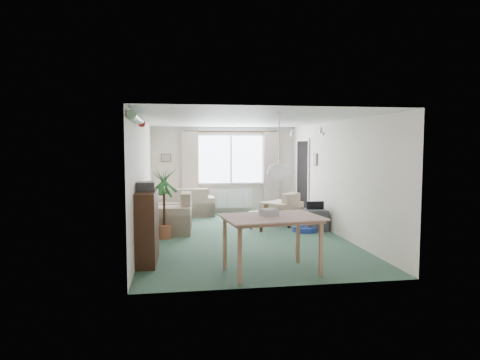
{
  "coord_description": "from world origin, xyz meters",
  "views": [
    {
      "loc": [
        -1.41,
        -8.69,
        1.89
      ],
      "look_at": [
        0.0,
        0.3,
        1.15
      ],
      "focal_mm": 32.0,
      "sensor_mm": 36.0,
      "label": 1
    }
  ],
  "objects": [
    {
      "name": "tv_cube",
      "position": [
        1.7,
        0.35,
        0.23
      ],
      "size": [
        0.47,
        0.52,
        0.47
      ],
      "primitive_type": "cube",
      "rotation": [
        0.0,
        0.0,
        -0.01
      ],
      "color": "#3E3F44",
      "rests_on": "ground"
    },
    {
      "name": "photo_frame",
      "position": [
        0.66,
        0.71,
        0.48
      ],
      "size": [
        0.12,
        0.06,
        0.16
      ],
      "primitive_type": "cube",
      "rotation": [
        0.0,
        0.0,
        0.37
      ],
      "color": "brown",
      "rests_on": "coffee_table"
    },
    {
      "name": "curtain_rod",
      "position": [
        0.2,
        3.15,
        2.27
      ],
      "size": [
        2.6,
        0.03,
        0.03
      ],
      "primitive_type": "cube",
      "color": "black"
    },
    {
      "name": "bauble_cluster_b",
      "position": [
        1.6,
        -0.3,
        2.22
      ],
      "size": [
        0.2,
        0.2,
        0.2
      ],
      "primitive_type": "sphere",
      "color": "silver"
    },
    {
      "name": "gift_box",
      "position": [
        -0.01,
        -2.53,
        0.89
      ],
      "size": [
        0.29,
        0.25,
        0.12
      ],
      "primitive_type": "cube",
      "rotation": [
        0.0,
        0.0,
        0.33
      ],
      "color": "#B0B2BC",
      "rests_on": "dining_table"
    },
    {
      "name": "sofa",
      "position": [
        -1.1,
        2.75,
        0.38
      ],
      "size": [
        1.53,
        0.83,
        0.76
      ],
      "primitive_type": "cube",
      "rotation": [
        0.0,
        0.0,
        3.16
      ],
      "color": "#C4AC94",
      "rests_on": "ground"
    },
    {
      "name": "houseplant",
      "position": [
        -1.6,
        0.02,
        0.73
      ],
      "size": [
        0.82,
        0.82,
        1.45
      ],
      "primitive_type": "cylinder",
      "rotation": [
        0.0,
        0.0,
        -0.4
      ],
      "color": "#255C1F",
      "rests_on": "ground"
    },
    {
      "name": "pendant_lamp",
      "position": [
        0.2,
        -2.3,
        1.48
      ],
      "size": [
        0.36,
        0.36,
        0.36
      ],
      "primitive_type": "sphere",
      "color": "white"
    },
    {
      "name": "pet_bed",
      "position": [
        1.44,
        0.25,
        0.05
      ],
      "size": [
        0.7,
        0.7,
        0.11
      ],
      "primitive_type": "cylinder",
      "rotation": [
        0.0,
        0.0,
        -0.37
      ],
      "color": "#22509F",
      "rests_on": "ground"
    },
    {
      "name": "dining_table",
      "position": [
        0.02,
        -2.6,
        0.41
      ],
      "size": [
        1.43,
        1.06,
        0.83
      ],
      "primitive_type": "cube",
      "rotation": [
        0.0,
        0.0,
        0.14
      ],
      "color": "tan",
      "rests_on": "ground"
    },
    {
      "name": "armchair_left",
      "position": [
        -1.5,
        0.57,
        0.44
      ],
      "size": [
        0.99,
        1.04,
        0.87
      ],
      "primitive_type": "cube",
      "rotation": [
        0.0,
        0.0,
        -1.65
      ],
      "color": "beige",
      "rests_on": "ground"
    },
    {
      "name": "window",
      "position": [
        0.2,
        3.23,
        1.5
      ],
      "size": [
        1.8,
        0.03,
        1.3
      ],
      "primitive_type": "cube",
      "color": "white"
    },
    {
      "name": "radiator",
      "position": [
        0.2,
        3.19,
        0.4
      ],
      "size": [
        1.2,
        0.1,
        0.55
      ],
      "primitive_type": "cube",
      "color": "white"
    },
    {
      "name": "coffee_table",
      "position": [
        0.75,
        0.7,
        0.2
      ],
      "size": [
        1.01,
        0.82,
        0.4
      ],
      "primitive_type": "cube",
      "rotation": [
        0.0,
        0.0,
        0.43
      ],
      "color": "black",
      "rests_on": "ground"
    },
    {
      "name": "ground",
      "position": [
        0.0,
        0.0,
        0.0
      ],
      "size": [
        6.5,
        6.5,
        0.0
      ],
      "primitive_type": "plane",
      "color": "#31523F"
    },
    {
      "name": "bauble_cluster_a",
      "position": [
        1.3,
        0.9,
        2.22
      ],
      "size": [
        0.2,
        0.2,
        0.2
      ],
      "primitive_type": "sphere",
      "color": "silver"
    },
    {
      "name": "armchair_corner",
      "position": [
        1.23,
        1.51,
        0.36
      ],
      "size": [
        1.11,
        1.11,
        0.73
      ],
      "primitive_type": "cube",
      "rotation": [
        0.0,
        0.0,
        3.81
      ],
      "color": "beige",
      "rests_on": "ground"
    },
    {
      "name": "wall_picture_right",
      "position": [
        1.98,
        1.2,
        1.55
      ],
      "size": [
        0.03,
        0.24,
        0.3
      ],
      "primitive_type": "cube",
      "color": "brown"
    },
    {
      "name": "hifi_box",
      "position": [
        -1.87,
        -1.67,
        1.23
      ],
      "size": [
        0.32,
        0.38,
        0.14
      ],
      "primitive_type": "cube",
      "rotation": [
        0.0,
        0.0,
        0.11
      ],
      "color": "#333337",
      "rests_on": "bookshelf"
    },
    {
      "name": "wall_picture_back",
      "position": [
        -1.6,
        3.23,
        1.55
      ],
      "size": [
        0.28,
        0.03,
        0.22
      ],
      "primitive_type": "cube",
      "color": "brown"
    },
    {
      "name": "bookshelf",
      "position": [
        -1.84,
        -1.77,
        0.58
      ],
      "size": [
        0.35,
        0.96,
        1.16
      ],
      "primitive_type": "cube",
      "rotation": [
        0.0,
        0.0,
        -0.03
      ],
      "color": "black",
      "rests_on": "ground"
    },
    {
      "name": "curtain_left",
      "position": [
        -0.95,
        3.13,
        1.27
      ],
      "size": [
        0.45,
        0.08,
        2.0
      ],
      "primitive_type": "cube",
      "color": "beige"
    },
    {
      "name": "doorway",
      "position": [
        1.99,
        2.2,
        1.0
      ],
      "size": [
        0.03,
        0.95,
        2.0
      ],
      "primitive_type": "cube",
      "color": "black"
    },
    {
      "name": "curtain_right",
      "position": [
        1.35,
        3.13,
        1.27
      ],
      "size": [
        0.45,
        0.08,
        2.0
      ],
      "primitive_type": "cube",
      "color": "beige"
    },
    {
      "name": "tinsel_garland",
      "position": [
        -1.92,
        -2.3,
        2.28
      ],
      "size": [
        1.6,
        1.6,
        0.12
      ],
      "primitive_type": "cylinder",
      "color": "#196626"
    }
  ]
}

